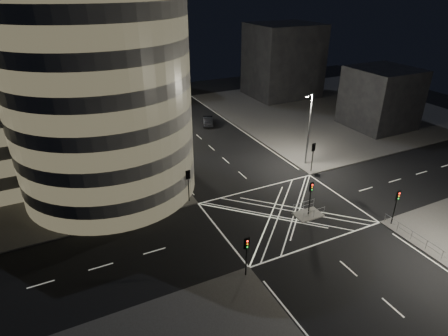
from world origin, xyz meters
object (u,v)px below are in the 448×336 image
traffic_signal_nr (397,201)px  traffic_signal_island (311,192)px  traffic_signal_nl (246,250)px  street_lamp_left_near (167,144)px  central_island (308,215)px  traffic_signal_fl (188,180)px  sedan (208,120)px  traffic_signal_fr (313,152)px  street_lamp_right_far (309,127)px  street_lamp_left_far (131,104)px

traffic_signal_nr → traffic_signal_island: bearing=142.1°
traffic_signal_nl → street_lamp_left_near: bearing=91.9°
central_island → traffic_signal_fl: bearing=142.5°
traffic_signal_island → sedan: 31.34m
traffic_signal_fl → traffic_signal_island: bearing=-37.5°
traffic_signal_nl → traffic_signal_fr: same height
traffic_signal_fr → street_lamp_right_far: street_lamp_right_far is taller
traffic_signal_fl → street_lamp_right_far: street_lamp_right_far is taller
traffic_signal_nr → traffic_signal_island: same height
traffic_signal_fr → sedan: size_ratio=0.85×
traffic_signal_nr → street_lamp_left_far: 41.15m
central_island → street_lamp_right_far: bearing=54.7°
street_lamp_left_far → traffic_signal_nr: bearing=-63.6°
traffic_signal_nl → traffic_signal_island: same height
sedan → central_island: bearing=108.7°
central_island → traffic_signal_nl: (-10.80, -5.30, 2.84)m
traffic_signal_fl → traffic_signal_nr: size_ratio=1.00×
traffic_signal_island → street_lamp_left_near: street_lamp_left_near is taller
traffic_signal_nl → traffic_signal_nr: 17.60m
traffic_signal_fl → street_lamp_left_far: street_lamp_left_far is taller
traffic_signal_fr → traffic_signal_island: 10.73m
central_island → street_lamp_left_far: bearing=110.0°
traffic_signal_nr → traffic_signal_island: 8.62m
traffic_signal_nr → street_lamp_left_near: 26.32m
traffic_signal_fl → central_island: bearing=-37.5°
traffic_signal_island → traffic_signal_fl: bearing=142.5°
central_island → traffic_signal_nr: bearing=-37.9°
street_lamp_right_far → sedan: size_ratio=2.12×
traffic_signal_island → street_lamp_left_near: (-11.44, 13.50, 2.63)m
traffic_signal_nl → traffic_signal_fr: size_ratio=1.00×
traffic_signal_fr → street_lamp_left_near: size_ratio=0.40×
central_island → traffic_signal_island: size_ratio=0.75×
traffic_signal_island → street_lamp_left_far: bearing=110.0°
traffic_signal_fl → traffic_signal_nr: same height
traffic_signal_island → street_lamp_left_far: 33.61m
central_island → traffic_signal_nr: size_ratio=0.75×
traffic_signal_nl → traffic_signal_island: size_ratio=1.00×
traffic_signal_fl → traffic_signal_fr: bearing=0.0°
street_lamp_right_far → street_lamp_left_far: bearing=131.9°
traffic_signal_island → street_lamp_left_near: bearing=130.3°
central_island → street_lamp_left_near: street_lamp_left_near is taller
traffic_signal_fl → traffic_signal_island: same height
street_lamp_left_near → street_lamp_left_far: 18.00m
central_island → traffic_signal_nr: traffic_signal_nr is taller
central_island → traffic_signal_nr: (6.80, -5.30, 2.84)m
street_lamp_left_far → traffic_signal_fl: bearing=-88.4°
traffic_signal_fl → traffic_signal_nl: 13.60m
central_island → traffic_signal_nl: 12.36m
traffic_signal_fl → street_lamp_left_near: street_lamp_left_near is taller
traffic_signal_fl → traffic_signal_nl: bearing=-90.0°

